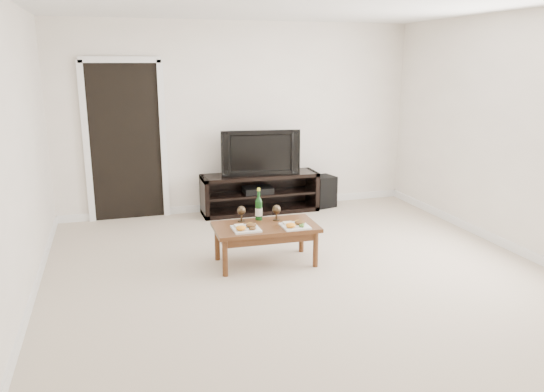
{
  "coord_description": "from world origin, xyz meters",
  "views": [
    {
      "loc": [
        -1.72,
        -4.45,
        2.08
      ],
      "look_at": [
        -0.15,
        0.7,
        0.7
      ],
      "focal_mm": 35.0,
      "sensor_mm": 36.0,
      "label": 1
    }
  ],
  "objects_px": {
    "subwoofer": "(323,191)",
    "coffee_table": "(266,244)",
    "television": "(260,152)",
    "media_console": "(260,193)"
  },
  "relations": [
    {
      "from": "subwoofer",
      "to": "coffee_table",
      "type": "relative_size",
      "value": 0.42
    },
    {
      "from": "television",
      "to": "coffee_table",
      "type": "relative_size",
      "value": 1.01
    },
    {
      "from": "subwoofer",
      "to": "coffee_table",
      "type": "xyz_separation_m",
      "value": [
        -1.44,
        -1.93,
        -0.02
      ]
    },
    {
      "from": "media_console",
      "to": "coffee_table",
      "type": "bearing_deg",
      "value": -103.91
    },
    {
      "from": "television",
      "to": "subwoofer",
      "type": "relative_size",
      "value": 2.39
    },
    {
      "from": "television",
      "to": "coffee_table",
      "type": "height_order",
      "value": "television"
    },
    {
      "from": "television",
      "to": "subwoofer",
      "type": "distance_m",
      "value": 1.16
    },
    {
      "from": "subwoofer",
      "to": "television",
      "type": "bearing_deg",
      "value": 168.82
    },
    {
      "from": "media_console",
      "to": "subwoofer",
      "type": "bearing_deg",
      "value": 1.4
    },
    {
      "from": "coffee_table",
      "to": "subwoofer",
      "type": "bearing_deg",
      "value": 53.29
    }
  ]
}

